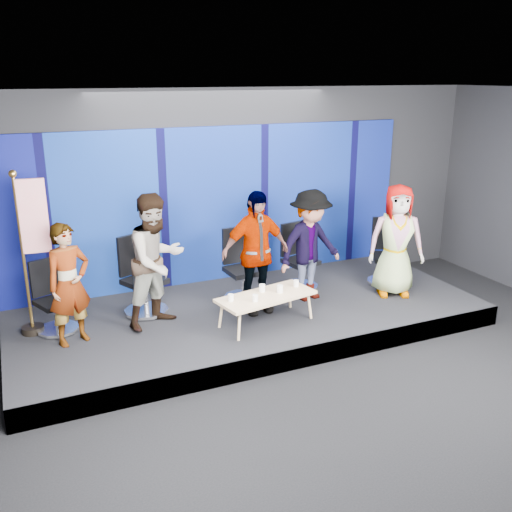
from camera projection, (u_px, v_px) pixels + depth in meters
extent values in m
plane|color=black|center=(336.00, 409.00, 6.60)|extent=(10.00, 10.00, 0.00)
cube|color=black|center=(214.00, 196.00, 9.55)|extent=(10.00, 0.02, 3.50)
cube|color=black|center=(351.00, 96.00, 5.53)|extent=(10.00, 8.00, 0.02)
cube|color=black|center=(250.00, 317.00, 8.73)|extent=(7.00, 3.00, 0.30)
cube|color=#08064E|center=(215.00, 205.00, 9.55)|extent=(7.00, 0.08, 2.60)
cylinder|color=silver|center=(59.00, 329.00, 7.89)|extent=(0.74, 0.74, 0.06)
cylinder|color=silver|center=(57.00, 315.00, 7.82)|extent=(0.07, 0.07, 0.38)
cube|color=black|center=(55.00, 302.00, 7.76)|extent=(0.59, 0.59, 0.07)
cube|color=black|center=(45.00, 277.00, 7.82)|extent=(0.40, 0.20, 0.52)
imported|color=black|center=(69.00, 284.00, 7.35)|extent=(0.70, 0.59, 1.63)
cylinder|color=silver|center=(147.00, 311.00, 8.49)|extent=(0.87, 0.87, 0.07)
cylinder|color=silver|center=(146.00, 295.00, 8.41)|extent=(0.08, 0.08, 0.44)
cube|color=black|center=(145.00, 281.00, 8.34)|extent=(0.70, 0.70, 0.08)
cube|color=black|center=(132.00, 254.00, 8.40)|extent=(0.46, 0.25, 0.60)
imported|color=black|center=(157.00, 261.00, 7.86)|extent=(1.14, 1.04, 1.89)
cylinder|color=silver|center=(244.00, 298.00, 8.98)|extent=(0.68, 0.68, 0.06)
cylinder|color=silver|center=(244.00, 284.00, 8.91)|extent=(0.07, 0.07, 0.42)
cube|color=black|center=(244.00, 271.00, 8.84)|extent=(0.54, 0.54, 0.07)
cube|color=black|center=(236.00, 245.00, 8.95)|extent=(0.47, 0.08, 0.58)
imported|color=black|center=(255.00, 252.00, 8.32)|extent=(1.10, 0.51, 1.83)
cylinder|color=silver|center=(300.00, 286.00, 9.48)|extent=(0.71, 0.71, 0.06)
cylinder|color=silver|center=(300.00, 273.00, 9.41)|extent=(0.07, 0.07, 0.41)
cube|color=black|center=(301.00, 262.00, 9.35)|extent=(0.57, 0.57, 0.07)
cube|color=black|center=(292.00, 239.00, 9.43)|extent=(0.45, 0.13, 0.56)
imported|color=black|center=(310.00, 245.00, 8.80)|extent=(1.23, 0.85, 1.75)
cylinder|color=silver|center=(385.00, 282.00, 9.68)|extent=(0.82, 0.82, 0.06)
cylinder|color=silver|center=(386.00, 269.00, 9.61)|extent=(0.07, 0.07, 0.41)
cube|color=black|center=(387.00, 257.00, 9.55)|extent=(0.66, 0.66, 0.07)
cube|color=black|center=(385.00, 233.00, 9.68)|extent=(0.44, 0.24, 0.57)
imported|color=black|center=(396.00, 241.00, 8.99)|extent=(1.03, 0.88, 1.79)
cube|color=tan|center=(266.00, 296.00, 8.04)|extent=(1.49, 0.85, 0.04)
cylinder|color=tan|center=(239.00, 327.00, 7.59)|extent=(0.04, 0.04, 0.39)
cylinder|color=tan|center=(221.00, 315.00, 7.95)|extent=(0.04, 0.04, 0.39)
cylinder|color=tan|center=(310.00, 306.00, 8.26)|extent=(0.04, 0.04, 0.39)
cylinder|color=tan|center=(290.00, 296.00, 8.62)|extent=(0.04, 0.04, 0.39)
cylinder|color=white|center=(231.00, 298.00, 7.81)|extent=(0.08, 0.08, 0.09)
cylinder|color=white|center=(255.00, 298.00, 7.79)|extent=(0.08, 0.08, 0.10)
cylinder|color=white|center=(262.00, 288.00, 8.15)|extent=(0.09, 0.09, 0.11)
cylinder|color=white|center=(280.00, 289.00, 8.12)|extent=(0.09, 0.09, 0.11)
cylinder|color=white|center=(296.00, 283.00, 8.34)|extent=(0.08, 0.08, 0.09)
cylinder|color=black|center=(33.00, 329.00, 7.85)|extent=(0.30, 0.30, 0.09)
cylinder|color=#B48539|center=(23.00, 255.00, 7.52)|extent=(0.04, 0.04, 2.06)
sphere|color=#B48539|center=(13.00, 174.00, 7.19)|extent=(0.10, 0.10, 0.10)
cube|color=#B51429|center=(34.00, 216.00, 7.40)|extent=(0.36, 0.09, 0.98)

